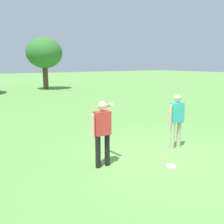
# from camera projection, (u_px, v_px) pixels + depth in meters

# --- Properties ---
(ground_plane) EXTENTS (120.00, 120.00, 0.00)m
(ground_plane) POSITION_uv_depth(u_px,v_px,m) (166.00, 158.00, 6.69)
(ground_plane) COLOR #609947
(person_thrower) EXTENTS (0.63, 0.67, 1.64)m
(person_thrower) POSITION_uv_depth(u_px,v_px,m) (102.00, 129.00, 5.97)
(person_thrower) COLOR black
(person_thrower) RESTS_ON ground
(person_catcher) EXTENTS (0.61, 0.23, 1.64)m
(person_catcher) POSITION_uv_depth(u_px,v_px,m) (177.00, 118.00, 7.27)
(person_catcher) COLOR #B7AD93
(person_catcher) RESTS_ON ground
(frisbee) EXTENTS (0.25, 0.25, 0.03)m
(frisbee) POSITION_uv_depth(u_px,v_px,m) (171.00, 166.00, 6.12)
(frisbee) COLOR white
(frisbee) RESTS_ON ground
(tree_back_left) EXTENTS (3.39, 3.39, 4.92)m
(tree_back_left) POSITION_uv_depth(u_px,v_px,m) (44.00, 53.00, 23.44)
(tree_back_left) COLOR #4C3823
(tree_back_left) RESTS_ON ground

